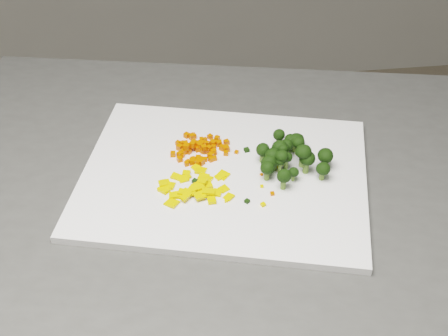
{
  "coord_description": "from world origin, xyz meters",
  "views": [
    {
      "loc": [
        -0.04,
        -0.46,
        1.49
      ],
      "look_at": [
        0.04,
        0.23,
        0.92
      ],
      "focal_mm": 50.0,
      "sensor_mm": 36.0,
      "label": 1
    }
  ],
  "objects": [
    {
      "name": "carrot_cube_54",
      "position": [
        0.02,
        0.26,
        0.91
      ],
      "size": [
        0.01,
        0.01,
        0.01
      ],
      "primitive_type": "cube",
      "rotation": [
        0.0,
        0.0,
        3.0
      ],
      "color": "#DC4602",
      "rests_on": "carrot_pile"
    },
    {
      "name": "broccoli_pile",
      "position": [
        0.15,
        0.24,
        0.94
      ],
      "size": [
        0.11,
        0.11,
        0.05
      ],
      "primitive_type": null,
      "color": "black",
      "rests_on": "cutting_board"
    },
    {
      "name": "broccoli_floret_0",
      "position": [
        0.19,
        0.23,
        0.93
      ],
      "size": [
        0.03,
        0.03,
        0.03
      ],
      "primitive_type": null,
      "color": "black",
      "rests_on": "broccoli_pile"
    },
    {
      "name": "broccoli_floret_6",
      "position": [
        0.16,
        0.28,
        0.92
      ],
      "size": [
        0.02,
        0.02,
        0.02
      ],
      "primitive_type": null,
      "color": "black",
      "rests_on": "broccoli_pile"
    },
    {
      "name": "carrot_cube_7",
      "position": [
        0.01,
        0.32,
        0.91
      ],
      "size": [
        0.01,
        0.01,
        0.01
      ],
      "primitive_type": "cube",
      "rotation": [
        0.0,
        0.0,
        0.37
      ],
      "color": "#DC4602",
      "rests_on": "carrot_pile"
    },
    {
      "name": "pepper_chunk_26",
      "position": [
        -0.01,
        0.19,
        0.92
      ],
      "size": [
        0.02,
        0.02,
        0.01
      ],
      "primitive_type": "cube",
      "rotation": [
        -0.1,
        -0.09,
        0.37
      ],
      "color": "yellow",
      "rests_on": "pepper_pile"
    },
    {
      "name": "stray_bit_8",
      "position": [
        0.09,
        0.19,
        0.91
      ],
      "size": [
        0.0,
        0.0,
        0.0
      ],
      "primitive_type": "cube",
      "rotation": [
        0.0,
        0.0,
        1.53
      ],
      "color": "yellow",
      "rests_on": "cutting_board"
    },
    {
      "name": "carrot_cube_59",
      "position": [
        0.02,
        0.29,
        0.92
      ],
      "size": [
        0.01,
        0.01,
        0.01
      ],
      "primitive_type": "cube",
      "rotation": [
        0.0,
        0.0,
        0.81
      ],
      "color": "#DC4602",
      "rests_on": "carrot_pile"
    },
    {
      "name": "carrot_cube_41",
      "position": [
        0.01,
        0.3,
        0.91
      ],
      "size": [
        0.01,
        0.01,
        0.01
      ],
      "primitive_type": "cube",
      "rotation": [
        0.0,
        0.0,
        1.28
      ],
      "color": "#DC4602",
      "rests_on": "carrot_pile"
    },
    {
      "name": "carrot_cube_2",
      "position": [
        -0.02,
        0.28,
        0.91
      ],
      "size": [
        0.01,
        0.01,
        0.01
      ],
      "primitive_type": "cube",
      "rotation": [
        0.0,
        0.0,
        0.66
      ],
      "color": "#DC4602",
      "rests_on": "carrot_pile"
    },
    {
      "name": "broccoli_floret_19",
      "position": [
        0.1,
        0.25,
        0.93
      ],
      "size": [
        0.03,
        0.03,
        0.03
      ],
      "primitive_type": null,
      "color": "black",
      "rests_on": "broccoli_pile"
    },
    {
      "name": "carrot_cube_1",
      "position": [
        -0.01,
        0.26,
        0.91
      ],
      "size": [
        0.01,
        0.01,
        0.01
      ],
      "primitive_type": "cube",
      "rotation": [
        0.0,
        0.0,
        0.22
      ],
      "color": "#DC4602",
      "rests_on": "carrot_pile"
    },
    {
      "name": "carrot_cube_15",
      "position": [
        -0.01,
        0.31,
        0.91
      ],
      "size": [
        0.01,
        0.01,
        0.01
      ],
      "primitive_type": "cube",
      "rotation": [
        0.0,
        0.0,
        1.84
      ],
      "color": "#DC4602",
      "rests_on": "carrot_pile"
    },
    {
      "name": "carrot_cube_27",
      "position": [
        0.04,
        0.32,
        0.91
      ],
      "size": [
        0.01,
        0.01,
        0.01
      ],
      "primitive_type": "cube",
      "rotation": [
        0.0,
        0.0,
        2.4
      ],
      "color": "#DC4602",
      "rests_on": "carrot_pile"
    },
    {
      "name": "carrot_cube_19",
      "position": [
        0.01,
        0.3,
        0.92
      ],
      "size": [
        0.01,
        0.01,
        0.01
      ],
      "primitive_type": "cube",
      "rotation": [
        0.0,
        0.0,
        0.32
      ],
      "color": "#DC4602",
      "rests_on": "carrot_pile"
    },
    {
      "name": "carrot_cube_38",
      "position": [
        -0.02,
        0.27,
        0.91
      ],
      "size": [
        0.01,
        0.01,
        0.01
      ],
      "primitive_type": "cube",
      "rotation": [
        0.0,
        0.0,
        0.28
      ],
      "color": "#DC4602",
      "rests_on": "carrot_pile"
    },
    {
      "name": "stray_bit_0",
      "position": [
        0.1,
        0.22,
        0.91
      ],
      "size": [
        0.01,
        0.01,
        0.0
      ],
      "primitive_type": "cube",
      "rotation": [
        0.0,
        0.0,
        0.5
      ],
      "color": "#DC4602",
      "rests_on": "cutting_board"
    },
    {
      "name": "carrot_cube_28",
      "position": [
        0.01,
        0.3,
        0.91
      ],
      "size": [
        0.01,
        0.01,
        0.01
      ],
      "primitive_type": "cube",
      "rotation": [
        0.0,
        0.0,
        2.12
      ],
      "color": "#DC4602",
      "rests_on": "carrot_pile"
    },
    {
      "name": "broccoli_floret_1",
      "position": [
        0.12,
        0.22,
        0.93
      ],
      "size": [
        0.02,
        0.02,
        0.03
      ],
      "primitive_type": null,
      "color": "black",
      "rests_on": "broccoli_pile"
    },
    {
      "name": "carrot_cube_17",
      "position": [
        0.03,
        0.28,
        0.92
      ],
      "size": [
        0.01,
        0.01,
        0.01
      ],
      "primitive_type": "cube",
      "rotation": [
        0.0,
        0.0,
        0.29
      ],
      "color": "#DC4602",
      "rests_on": "carrot_pile"
    },
    {
      "name": "stray_bit_2",
      "position": [
        0.09,
        0.16,
        0.91
      ],
      "size": [
        0.01,
        0.01,
        0.0
      ],
      "primitive_type": "cube",
      "rotation": [
        0.0,
        0.0,
        0.39
      ],
      "color": "yellow",
      "rests_on": "cutting_board"
    },
    {
      "name": "carrot_cube_16",
      "position": [
        0.01,
        0.27,
        0.91
      ],
      "size": [
        0.01,
        0.01,
        0.01
      ],
      "primitive_type": "cube",
      "rotation": [
        0.0,
        0.0,
        2.84
      ],
      "color": "#DC4602",
      "rests_on": "carrot_pile"
    },
    {
      "name": "broccoli_floret_23",
      "position": [
        0.12,
        0.19,
        0.93
      ],
      "size": [
        0.03,
        0.03,
        0.03
      ],
      "primitive_type": null,
      "color": "black",
      "rests_on": "broccoli_pile"
    },
    {
      "name": "carrot_cube_29",
      "position": [
        -0.0,
        0.33,
        0.91
      ],
      "size": [
        0.01,
        0.01,
        0.01
      ],
      "primitive_type": "cube",
      "rotation": [
        0.0,
        0.0,
        2.39
      ],
      "color": "#DC4602",
      "rests_on": "carrot_pile"
    },
    {
      "name": "carrot_cube_39",
      "position": [
        0.05,
        0.28,
        0.92
      ],
      "size": [
        0.01,
        0.01,
        0.01
      ],
      "primitive_type": "cube",
      "rotation": [
        0.0,
        0.0,
        1.74
      ],
      "color": "#DC4602",
      "rests_on": "carrot_pile"
    },
    {
      "name": "carrot_cube_31",
      "position": [
        0.02,
        0.29,
        0.91
      ],
      "size": [
        0.01,
        0.01,
        0.01
      ],
      "primitive_type": "cube",
      "rotation": [
        0.0,
        0.0,
        1.59
      ],
      "color": "#DC4602",
      "rests_on": "carrot_pile"
    },
    {
      "name": "pepper_chunk_18",
      "position": [
        -0.03,
        0.18,
        0.91
      ],
      "size": [
        0.02,
        0.02,
        0.01
      ],
      "primitive_type": "cube",
      "rotation": [
        0.05,
        0.13,
        2.47
      ],
      "color": "yellow",
      "rests_on": "pepper_pile"
    },
    {
      "name": "broccoli_floret_10",
      "position": [
        0.19,
        0.23,
        0.92
      ],
      "size": [
        0.03,
        0.03,
        0.03
      ],
      "primitive_type": null,
      "color": "black",
      "rests_on": "broccoli_pile"
    },
    {
      "name": "pepper_chunk_7",
      "position": [
        -0.03,
        0.21,
        0.91
      ],
      "size": [
        0.02,
        0.02,
        0.01
      ],
      "primitive_type": "cube",
      "rotation": [
        0.01,
        0.14,
        1.24
      ],
      "color": "yellow",
      "rests_on": "pepper_pile"
    },
    {
      "name": "pepper_chunk_1",
      "position": [
        0.03,
        0.19,
        0.91
      ],
      "size": [
        0.02,
        0.02,
        0.0
      ],
      "primitive_type": "cube",
      "rotation": [
        -0.03,
        0.01,
        1.22
      ],
      "color": "yellow",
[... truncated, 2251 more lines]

